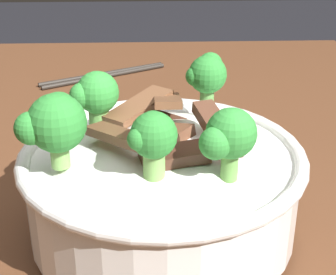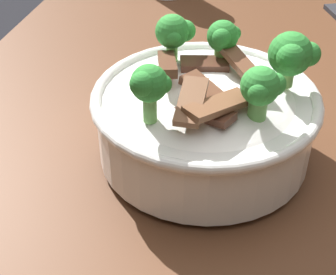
% 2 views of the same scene
% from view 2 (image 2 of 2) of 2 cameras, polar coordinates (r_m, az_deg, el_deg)
% --- Properties ---
extents(dining_table, '(1.34, 0.92, 0.79)m').
position_cam_2_polar(dining_table, '(0.67, 12.32, -8.14)').
color(dining_table, '#56331E').
rests_on(dining_table, ground).
extents(rice_bowl, '(0.24, 0.24, 0.15)m').
position_cam_2_polar(rice_bowl, '(0.54, 4.28, 2.66)').
color(rice_bowl, white).
rests_on(rice_bowl, dining_table).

